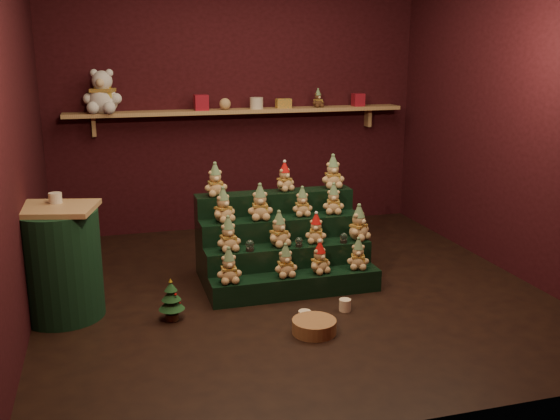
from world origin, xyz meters
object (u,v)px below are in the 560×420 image
object	(u,v)px
snow_globe_b	(299,242)
white_bear	(102,86)
mug_left	(305,317)
wicker_basket	(314,326)
brown_bear	(318,98)
side_table	(60,263)
mini_christmas_tree	(171,300)
snow_globe_a	(250,245)
riser_tier_front	(296,285)
mug_right	(345,305)
snow_globe_c	(344,238)

from	to	relation	value
snow_globe_b	white_bear	xyz separation A→B (m)	(-1.47, 1.82, 1.19)
mug_left	wicker_basket	distance (m)	0.18
wicker_basket	white_bear	distance (m)	3.35
snow_globe_b	brown_bear	size ratio (longest dim) A/B	0.42
side_table	mini_christmas_tree	size ratio (longest dim) A/B	2.61
snow_globe_a	brown_bear	xyz separation A→B (m)	(1.20, 1.82, 1.01)
riser_tier_front	wicker_basket	distance (m)	0.69
snow_globe_a	brown_bear	world-z (taller)	brown_bear
side_table	snow_globe_a	bearing A→B (deg)	16.40
riser_tier_front	side_table	size ratio (longest dim) A/B	1.65
snow_globe_a	snow_globe_b	size ratio (longest dim) A/B	1.15
wicker_basket	mini_christmas_tree	bearing A→B (deg)	152.26
mug_left	mug_right	size ratio (longest dim) A/B	1.00
mug_left	mug_right	bearing A→B (deg)	18.44
riser_tier_front	snow_globe_a	xyz separation A→B (m)	(-0.34, 0.16, 0.32)
side_table	mug_right	xyz separation A→B (m)	(2.06, -0.48, -0.37)
mug_left	wicker_basket	world-z (taller)	wicker_basket
snow_globe_b	mini_christmas_tree	world-z (taller)	snow_globe_b
snow_globe_a	white_bear	xyz separation A→B (m)	(-1.05, 1.82, 1.18)
wicker_basket	snow_globe_a	bearing A→B (deg)	107.17
mug_left	mug_right	distance (m)	0.38
snow_globe_a	side_table	size ratio (longest dim) A/B	0.11
mini_christmas_tree	brown_bear	bearing A→B (deg)	49.25
snow_globe_a	mug_left	bearing A→B (deg)	-69.56
snow_globe_b	mini_christmas_tree	xyz separation A→B (m)	(-1.09, -0.35, -0.24)
snow_globe_b	mug_right	world-z (taller)	snow_globe_b
snow_globe_b	mug_right	xyz separation A→B (m)	(0.20, -0.55, -0.36)
white_bear	brown_bear	world-z (taller)	white_bear
riser_tier_front	mug_left	bearing A→B (deg)	-100.41
side_table	riser_tier_front	bearing A→B (deg)	10.78
snow_globe_c	mini_christmas_tree	bearing A→B (deg)	-166.59
riser_tier_front	snow_globe_b	world-z (taller)	snow_globe_b
snow_globe_a	white_bear	size ratio (longest dim) A/B	0.17
snow_globe_a	mug_right	world-z (taller)	snow_globe_a
snow_globe_b	snow_globe_a	bearing A→B (deg)	180.00
mug_left	brown_bear	bearing A→B (deg)	69.16
white_bear	wicker_basket	bearing A→B (deg)	-49.28
riser_tier_front	snow_globe_c	xyz separation A→B (m)	(0.47, 0.16, 0.31)
snow_globe_b	snow_globe_c	bearing A→B (deg)	0.00
side_table	mini_christmas_tree	world-z (taller)	side_table
snow_globe_c	brown_bear	size ratio (longest dim) A/B	0.44
mini_christmas_tree	wicker_basket	distance (m)	1.07
snow_globe_b	wicker_basket	distance (m)	0.93
side_table	mini_christmas_tree	bearing A→B (deg)	-6.86
mug_right	mug_left	bearing A→B (deg)	-161.56
riser_tier_front	white_bear	xyz separation A→B (m)	(-1.39, 1.98, 1.50)
mini_christmas_tree	brown_bear	world-z (taller)	brown_bear
mini_christmas_tree	mug_right	size ratio (longest dim) A/B	3.55
snow_globe_a	side_table	bearing A→B (deg)	-177.42
snow_globe_a	snow_globe_c	world-z (taller)	snow_globe_a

